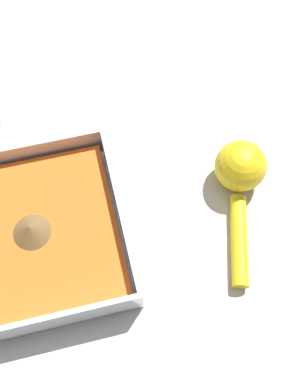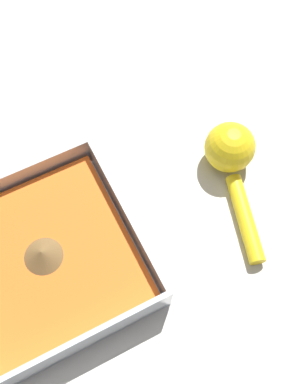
% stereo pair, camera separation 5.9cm
% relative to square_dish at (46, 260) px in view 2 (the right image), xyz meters
% --- Properties ---
extents(ground_plane, '(4.00, 4.00, 0.00)m').
position_rel_square_dish_xyz_m(ground_plane, '(0.02, -0.05, -0.02)').
color(ground_plane, beige).
extents(square_dish, '(0.23, 0.23, 0.06)m').
position_rel_square_dish_xyz_m(square_dish, '(0.00, 0.00, 0.00)').
color(square_dish, silver).
rests_on(square_dish, ground_plane).
extents(lemon_squeezer, '(0.09, 0.19, 0.07)m').
position_rel_square_dish_xyz_m(lemon_squeezer, '(-0.28, -0.02, 0.01)').
color(lemon_squeezer, yellow).
rests_on(lemon_squeezer, ground_plane).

